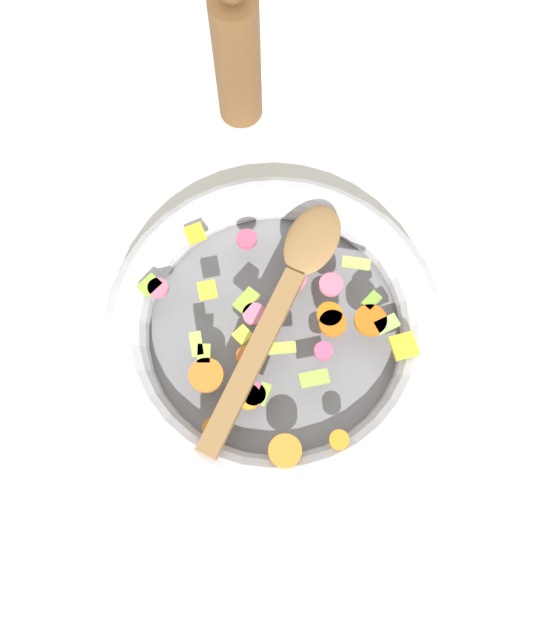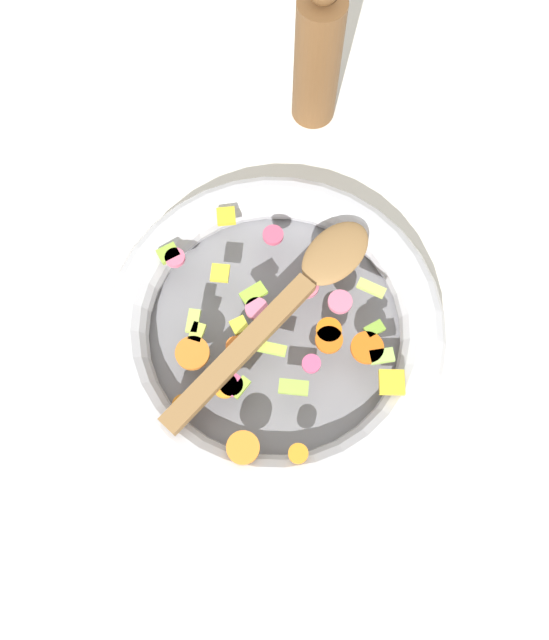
{
  "view_description": "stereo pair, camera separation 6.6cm",
  "coord_description": "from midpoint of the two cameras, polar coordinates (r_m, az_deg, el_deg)",
  "views": [
    {
      "loc": [
        -0.13,
        0.18,
        0.67
      ],
      "look_at": [
        0.0,
        0.0,
        0.05
      ],
      "focal_mm": 35.0,
      "sensor_mm": 36.0,
      "label": 1
    },
    {
      "loc": [
        -0.17,
        0.13,
        0.67
      ],
      "look_at": [
        0.0,
        0.0,
        0.05
      ],
      "focal_mm": 35.0,
      "sensor_mm": 36.0,
      "label": 2
    }
  ],
  "objects": [
    {
      "name": "ground_plane",
      "position": [
        0.71,
        -2.64,
        -1.72
      ],
      "size": [
        4.0,
        4.0,
        0.0
      ],
      "primitive_type": "plane",
      "color": "silver"
    },
    {
      "name": "skillet",
      "position": [
        0.69,
        -2.72,
        -1.16
      ],
      "size": [
        0.38,
        0.38,
        0.05
      ],
      "color": "slate",
      "rests_on": "ground_plane"
    },
    {
      "name": "chopped_vegetables",
      "position": [
        0.65,
        -2.52,
        -2.31
      ],
      "size": [
        0.29,
        0.26,
        0.01
      ],
      "color": "orange",
      "rests_on": "skillet"
    },
    {
      "name": "wooden_spoon",
      "position": [
        0.66,
        -1.91,
        1.88
      ],
      "size": [
        0.09,
        0.3,
        0.01
      ],
      "color": "olive",
      "rests_on": "chopped_vegetables"
    },
    {
      "name": "pepper_mill",
      "position": [
        0.78,
        -6.03,
        22.45
      ],
      "size": [
        0.06,
        0.06,
        0.21
      ],
      "color": "brown",
      "rests_on": "ground_plane"
    }
  ]
}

